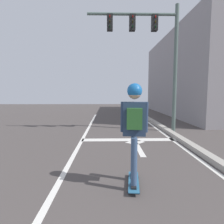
# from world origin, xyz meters

# --- Properties ---
(lane_line_center) EXTENTS (0.12, 20.00, 0.01)m
(lane_line_center) POSITION_xyz_m (-0.11, 6.00, 0.00)
(lane_line_center) COLOR silver
(lane_line_center) RESTS_ON ground
(lane_line_curbside) EXTENTS (0.12, 20.00, 0.01)m
(lane_line_curbside) POSITION_xyz_m (3.15, 6.00, 0.00)
(lane_line_curbside) COLOR silver
(lane_line_curbside) RESTS_ON ground
(stop_bar) EXTENTS (3.41, 0.40, 0.01)m
(stop_bar) POSITION_xyz_m (1.60, 7.90, 0.00)
(stop_bar) COLOR silver
(stop_bar) RESTS_ON ground
(lane_arrow_stem) EXTENTS (0.16, 1.40, 0.01)m
(lane_arrow_stem) POSITION_xyz_m (1.77, 6.71, 0.00)
(lane_arrow_stem) COLOR silver
(lane_arrow_stem) RESTS_ON ground
(lane_arrow_head) EXTENTS (0.71, 0.71, 0.01)m
(lane_arrow_head) POSITION_xyz_m (1.77, 7.56, 0.00)
(lane_arrow_head) COLOR silver
(lane_arrow_head) RESTS_ON ground
(curb_strip) EXTENTS (0.24, 24.00, 0.14)m
(curb_strip) POSITION_xyz_m (3.40, 6.00, 0.07)
(curb_strip) COLOR #A39C92
(curb_strip) RESTS_ON ground
(skateboard) EXTENTS (0.29, 0.85, 0.08)m
(skateboard) POSITION_xyz_m (1.29, 4.47, 0.07)
(skateboard) COLOR #296184
(skateboard) RESTS_ON ground
(skater) EXTENTS (0.49, 0.65, 1.78)m
(skater) POSITION_xyz_m (1.29, 4.45, 1.23)
(skater) COLOR #3A5275
(skater) RESTS_ON skateboard
(traffic_signal_mast) EXTENTS (3.83, 0.34, 5.37)m
(traffic_signal_mast) POSITION_xyz_m (2.65, 9.40, 3.84)
(traffic_signal_mast) COLOR #51655E
(traffic_signal_mast) RESTS_ON ground
(building_block) EXTENTS (8.24, 12.68, 6.11)m
(building_block) POSITION_xyz_m (9.42, 15.99, 3.05)
(building_block) COLOR gray
(building_block) RESTS_ON ground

